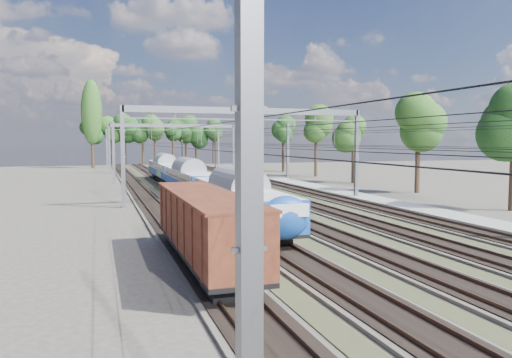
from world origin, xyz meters
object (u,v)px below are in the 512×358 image
object	(u,v)px
worker	(182,164)
signal_near	(182,154)
signal_far	(215,150)
emu_train	(189,175)
freight_boxcar	(205,224)

from	to	relation	value
worker	signal_near	bearing A→B (deg)	168.64
signal_near	signal_far	xyz separation A→B (m)	(9.16, 16.71, 0.26)
emu_train	worker	size ratio (longest dim) A/B	32.06
freight_boxcar	signal_far	xyz separation A→B (m)	(17.24, 72.21, 2.03)
freight_boxcar	worker	world-z (taller)	freight_boxcar
emu_train	signal_far	xyz separation A→B (m)	(12.74, 42.82, 1.74)
freight_boxcar	signal_near	distance (m)	56.11
emu_train	freight_boxcar	world-z (taller)	emu_train
worker	signal_near	size ratio (longest dim) A/B	0.30
emu_train	signal_far	distance (m)	44.71
emu_train	worker	distance (m)	55.44
emu_train	signal_far	world-z (taller)	signal_far
freight_boxcar	worker	bearing A→B (deg)	81.34
emu_train	signal_far	bearing A→B (deg)	73.43
emu_train	freight_boxcar	xyz separation A→B (m)	(-4.50, -29.39, -0.30)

